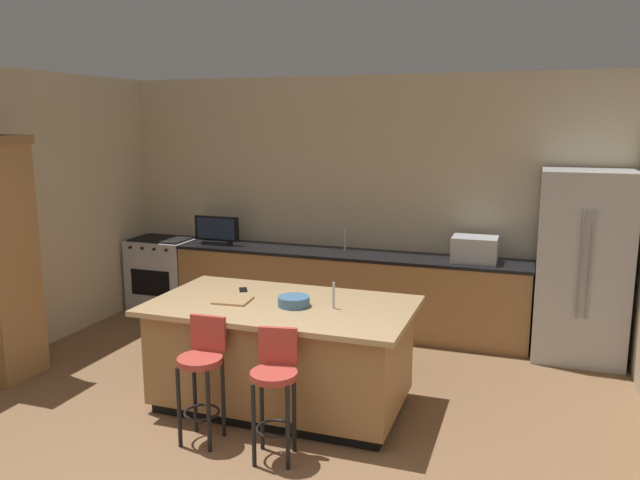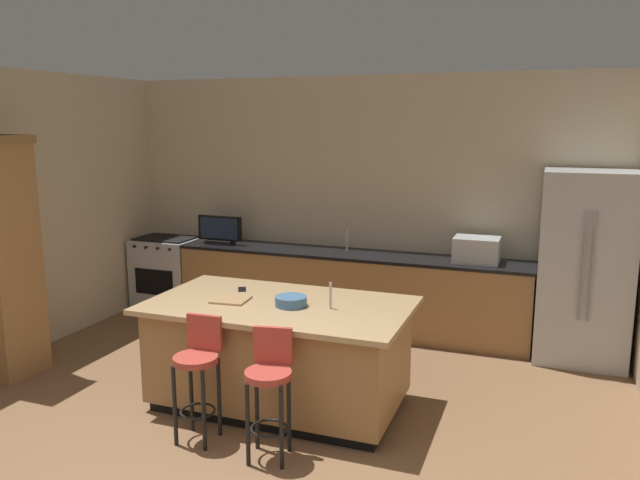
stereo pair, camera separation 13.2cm
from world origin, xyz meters
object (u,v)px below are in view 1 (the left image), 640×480
object	(u,v)px
range_oven	(164,273)
bar_stool_right	(275,384)
microwave	(475,249)
tv_monitor	(217,231)
cutting_board	(233,300)
refrigerator	(582,266)
fruit_bowl	(294,301)
bar_stool_left	(202,369)
cell_phone	(243,290)
kitchen_island	(282,353)

from	to	relation	value
range_oven	bar_stool_right	world-z (taller)	bar_stool_right
microwave	tv_monitor	world-z (taller)	tv_monitor
cutting_board	refrigerator	bearing A→B (deg)	36.62
tv_monitor	cutting_board	xyz separation A→B (m)	(1.32, -2.16, -0.16)
refrigerator	tv_monitor	distance (m)	4.20
fruit_bowl	bar_stool_left	bearing A→B (deg)	-123.09
fruit_bowl	cell_phone	bearing A→B (deg)	153.22
fruit_bowl	bar_stool_right	bearing A→B (deg)	-78.62
kitchen_island	microwave	distance (m)	2.61
microwave	cell_phone	distance (m)	2.64
bar_stool_left	microwave	bearing A→B (deg)	57.15
bar_stool_right	cutting_board	bearing A→B (deg)	123.05
bar_stool_left	fruit_bowl	distance (m)	0.93
bar_stool_right	fruit_bowl	world-z (taller)	fruit_bowl
kitchen_island	microwave	bearing A→B (deg)	57.03
cutting_board	cell_phone	bearing A→B (deg)	102.22
refrigerator	tv_monitor	world-z (taller)	refrigerator
cell_phone	kitchen_island	bearing A→B (deg)	-57.18
kitchen_island	tv_monitor	size ratio (longest dim) A/B	3.78
kitchen_island	bar_stool_left	distance (m)	0.84
tv_monitor	bar_stool_right	world-z (taller)	tv_monitor
bar_stool_right	refrigerator	bearing A→B (deg)	41.89
tv_monitor	refrigerator	bearing A→B (deg)	-0.36
kitchen_island	bar_stool_left	size ratio (longest dim) A/B	2.30
range_oven	microwave	distance (m)	3.99
kitchen_island	fruit_bowl	xyz separation A→B (m)	(0.13, -0.05, 0.49)
bar_stool_right	kitchen_island	bearing A→B (deg)	98.45
kitchen_island	range_oven	xyz separation A→B (m)	(-2.57, 2.13, 0.00)
tv_monitor	bar_stool_right	size ratio (longest dim) A/B	0.61
refrigerator	bar_stool_left	bearing A→B (deg)	-134.88
kitchen_island	bar_stool_right	bearing A→B (deg)	-70.75
microwave	tv_monitor	distance (m)	3.12
range_oven	cell_phone	distance (m)	2.83
tv_monitor	cell_phone	size ratio (longest dim) A/B	3.90
bar_stool_left	fruit_bowl	bearing A→B (deg)	54.79
fruit_bowl	cutting_board	xyz separation A→B (m)	(-0.54, -0.04, -0.03)
tv_monitor	bar_stool_left	xyz separation A→B (m)	(1.40, -2.84, -0.51)
microwave	tv_monitor	bearing A→B (deg)	-179.05
range_oven	cutting_board	xyz separation A→B (m)	(2.15, -2.22, 0.46)
range_oven	tv_monitor	bearing A→B (deg)	-3.48
microwave	fruit_bowl	bearing A→B (deg)	-119.93
range_oven	bar_stool_left	world-z (taller)	bar_stool_left
bar_stool_right	fruit_bowl	xyz separation A→B (m)	(-0.15, 0.77, 0.39)
fruit_bowl	cutting_board	size ratio (longest dim) A/B	0.91
refrigerator	bar_stool_left	world-z (taller)	refrigerator
fruit_bowl	kitchen_island	bearing A→B (deg)	160.65
microwave	bar_stool_left	distance (m)	3.40
cutting_board	microwave	bearing A→B (deg)	51.01
kitchen_island	fruit_bowl	world-z (taller)	fruit_bowl
kitchen_island	bar_stool_left	bearing A→B (deg)	-113.90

